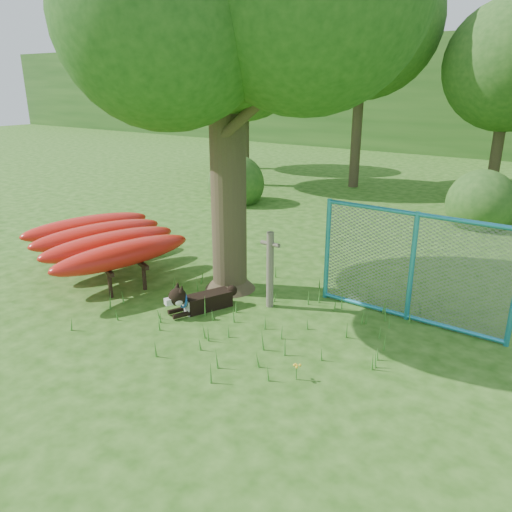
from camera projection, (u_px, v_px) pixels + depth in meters
The scene contains 12 objects.
ground at pixel (199, 338), 7.49m from camera, with size 80.00×80.00×0.00m, color #225110.
wooden_post at pixel (270, 268), 8.32m from camera, with size 0.36×0.12×1.32m.
kayak_rack at pixel (104, 239), 9.76m from camera, with size 3.32×3.58×0.95m.
husky_dog at pixel (198, 300), 8.30m from camera, with size 0.71×1.19×0.57m.
fence_section at pixel (412, 267), 7.80m from camera, with size 3.06×0.13×2.98m.
wildflower_clump at pixel (297, 367), 6.38m from camera, with size 0.11×0.10×0.23m.
bg_tree_a at pixel (244, 56), 17.27m from camera, with size 4.40×4.40×6.70m.
bg_tree_b at pixel (364, 19), 16.55m from camera, with size 5.20×5.20×8.22m.
bg_tree_c at pixel (510, 66), 15.37m from camera, with size 4.00×4.00×6.12m.
bg_tree_f at pixel (238, 80), 21.20m from camera, with size 3.60×3.60×5.55m.
shrub_left at pixel (236, 202), 16.00m from camera, with size 1.80×1.80×1.80m, color #26521A.
shrub_mid at pixel (478, 226), 13.36m from camera, with size 1.80×1.80×1.80m, color #26521A.
Camera 1 is at (4.53, -4.97, 3.62)m, focal length 35.00 mm.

